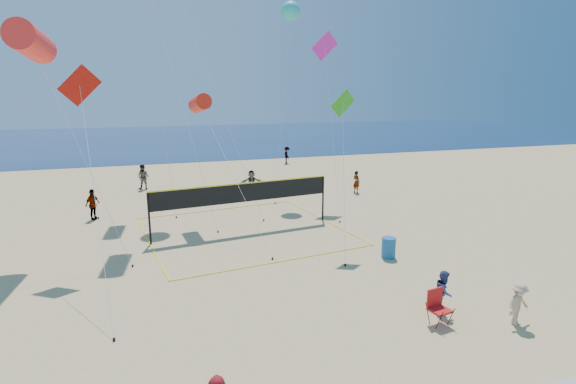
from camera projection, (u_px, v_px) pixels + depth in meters
name	position (u px, v px, depth m)	size (l,w,h in m)	color
ground	(337.00, 369.00, 12.12)	(120.00, 120.00, 0.00)	tan
ocean	(174.00, 138.00, 69.63)	(140.00, 50.00, 0.03)	navy
bystander_a	(444.00, 292.00, 15.03)	(0.72, 0.56, 1.49)	navy
bystander_b	(519.00, 304.00, 14.24)	(0.91, 0.52, 1.41)	tan
far_person_0	(93.00, 204.00, 25.88)	(1.05, 0.44, 1.80)	gray
far_person_1	(252.00, 182.00, 32.18)	(1.62, 0.52, 1.75)	gray
far_person_2	(356.00, 182.00, 32.67)	(0.59, 0.39, 1.62)	gray
far_person_3	(143.00, 177.00, 33.71)	(0.91, 0.71, 1.88)	gray
far_person_4	(287.00, 155.00, 45.74)	(1.10, 0.63, 1.70)	gray
camp_chair	(437.00, 305.00, 14.33)	(0.71, 0.84, 1.28)	red
trash_barrel	(389.00, 248.00, 20.06)	(0.62, 0.62, 0.93)	#185E9C
volleyball_net	(243.00, 198.00, 23.51)	(11.02, 10.89, 2.63)	black
kite_0	(31.00, 42.00, 19.05)	(4.29, 4.95, 10.16)	#FF2E26
kite_2	(200.00, 104.00, 24.42)	(2.60, 8.23, 7.20)	red
kite_3	(81.00, 95.00, 18.34)	(2.03, 7.91, 8.40)	red
kite_4	(343.00, 114.00, 20.70)	(1.79, 3.20, 7.39)	green
kite_5	(325.00, 53.00, 28.81)	(2.28, 5.96, 11.09)	#EF28C1
kite_7	(291.00, 11.00, 30.01)	(2.70, 3.50, 13.14)	#2FC8C2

